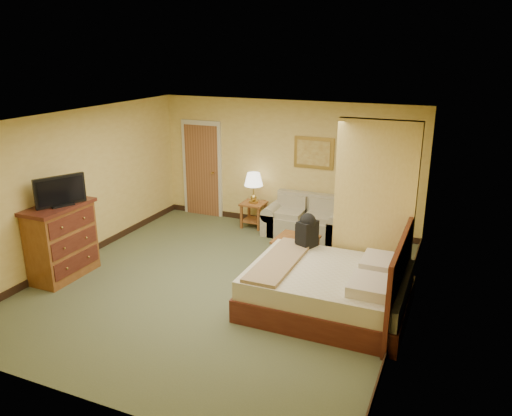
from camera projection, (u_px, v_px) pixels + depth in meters
The scene contains 17 objects.
floor at pixel (221, 284), 7.91m from camera, with size 6.00×6.00×0.00m, color #555C3B.
ceiling at pixel (217, 119), 7.11m from camera, with size 6.00×6.00×0.00m, color white.
back_wall at pixel (287, 165), 10.13m from camera, with size 5.50×0.02×2.60m, color #E1BF60.
left_wall at pixel (76, 187), 8.54m from camera, with size 0.02×6.00×2.60m, color #E1BF60.
right_wall at pixel (407, 231), 6.48m from camera, with size 0.02×6.00×2.60m, color #E1BF60.
partition at pixel (374, 206), 7.51m from camera, with size 1.20×0.15×2.60m, color #E1BF60.
door at pixel (202, 169), 10.91m from camera, with size 0.94×0.16×2.10m.
baseboard at pixel (285, 223), 10.50m from camera, with size 5.50×0.02×0.12m, color black.
loveseat at pixel (305, 223), 9.86m from camera, with size 1.62×0.75×0.82m.
side_table at pixel (254, 211), 10.34m from camera, with size 0.48×0.48×0.53m.
table_lamp at pixel (254, 180), 10.13m from camera, with size 0.38×0.38×0.63m.
coffee_table at pixel (296, 245), 8.62m from camera, with size 0.72×0.72×0.44m.
wall_picture at pixel (314, 153), 9.80m from camera, with size 0.80×0.04×0.63m.
dresser at pixel (62, 241), 8.00m from camera, with size 0.60×1.15×1.22m.
tv at pixel (60, 192), 7.71m from camera, with size 0.39×0.73×0.48m.
bed at pixel (332, 289), 7.04m from camera, with size 2.23×1.89×1.23m.
backpack at pixel (307, 229), 7.73m from camera, with size 0.32×0.37×0.55m.
Camera 1 is at (3.33, -6.35, 3.58)m, focal length 35.00 mm.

